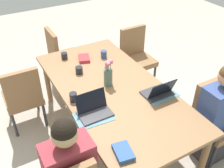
# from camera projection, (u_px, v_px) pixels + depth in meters

# --- Properties ---
(ground_plane) EXTENTS (10.00, 10.00, 0.00)m
(ground_plane) POSITION_uv_depth(u_px,v_px,m) (112.00, 133.00, 3.35)
(ground_plane) COLOR #B2A899
(dining_table) EXTENTS (2.23, 1.10, 0.73)m
(dining_table) POSITION_uv_depth(u_px,v_px,m) (112.00, 92.00, 2.97)
(dining_table) COLOR olive
(dining_table) RESTS_ON ground_plane
(chair_far_left_near) EXTENTS (0.44, 0.44, 0.90)m
(chair_far_left_near) POSITION_uv_depth(u_px,v_px,m) (214.00, 115.00, 2.89)
(chair_far_left_near) COLOR olive
(chair_far_left_near) RESTS_ON ground_plane
(person_far_left_near) EXTENTS (0.36, 0.40, 1.19)m
(person_far_left_near) POSITION_uv_depth(u_px,v_px,m) (215.00, 119.00, 2.80)
(person_far_left_near) COLOR #2D2D33
(person_far_left_near) RESTS_ON ground_plane
(chair_far_left_far) EXTENTS (0.44, 0.44, 0.90)m
(chair_far_left_far) POSITION_uv_depth(u_px,v_px,m) (136.00, 54.00, 4.03)
(chair_far_left_far) COLOR olive
(chair_far_left_far) RESTS_ON ground_plane
(chair_near_right_near) EXTENTS (0.44, 0.44, 0.90)m
(chair_near_right_near) POSITION_uv_depth(u_px,v_px,m) (23.00, 95.00, 3.18)
(chair_near_right_near) COLOR olive
(chair_near_right_near) RESTS_ON ground_plane
(chair_head_left_right_mid) EXTENTS (0.44, 0.44, 0.90)m
(chair_head_left_right_mid) POSITION_uv_depth(u_px,v_px,m) (61.00, 54.00, 4.03)
(chair_head_left_right_mid) COLOR olive
(chair_head_left_right_mid) RESTS_ON ground_plane
(flower_vase) EXTENTS (0.10, 0.11, 0.32)m
(flower_vase) POSITION_uv_depth(u_px,v_px,m) (108.00, 74.00, 2.89)
(flower_vase) COLOR #4C6B60
(flower_vase) RESTS_ON dining_table
(placemat_far_left_near) EXTENTS (0.26, 0.36, 0.00)m
(placemat_far_left_near) POSITION_uv_depth(u_px,v_px,m) (160.00, 94.00, 2.83)
(placemat_far_left_near) COLOR slate
(placemat_far_left_near) RESTS_ON dining_table
(placemat_near_left_mid) EXTENTS (0.28, 0.38, 0.00)m
(placemat_near_left_mid) POSITION_uv_depth(u_px,v_px,m) (94.00, 117.00, 2.54)
(placemat_near_left_mid) COLOR slate
(placemat_near_left_mid) RESTS_ON dining_table
(laptop_far_left_near) EXTENTS (0.22, 0.32, 0.21)m
(laptop_far_left_near) POSITION_uv_depth(u_px,v_px,m) (159.00, 92.00, 2.80)
(laptop_far_left_near) COLOR #38383D
(laptop_far_left_near) RESTS_ON dining_table
(laptop_near_left_mid) EXTENTS (0.22, 0.32, 0.21)m
(laptop_near_left_mid) POSITION_uv_depth(u_px,v_px,m) (94.00, 110.00, 2.56)
(laptop_near_left_mid) COLOR #38383D
(laptop_near_left_mid) RESTS_ON dining_table
(coffee_mug_near_left) EXTENTS (0.09, 0.09, 0.09)m
(coffee_mug_near_left) POSITION_uv_depth(u_px,v_px,m) (79.00, 70.00, 3.15)
(coffee_mug_near_left) COLOR #232328
(coffee_mug_near_left) RESTS_ON dining_table
(coffee_mug_near_right) EXTENTS (0.08, 0.08, 0.10)m
(coffee_mug_near_right) POSITION_uv_depth(u_px,v_px,m) (73.00, 97.00, 2.71)
(coffee_mug_near_right) COLOR #232328
(coffee_mug_near_right) RESTS_ON dining_table
(coffee_mug_centre_left) EXTENTS (0.08, 0.08, 0.10)m
(coffee_mug_centre_left) POSITION_uv_depth(u_px,v_px,m) (104.00, 54.00, 3.46)
(coffee_mug_centre_left) COLOR #33477A
(coffee_mug_centre_left) RESTS_ON dining_table
(coffee_mug_centre_right) EXTENTS (0.08, 0.08, 0.08)m
(coffee_mug_centre_right) POSITION_uv_depth(u_px,v_px,m) (64.00, 56.00, 3.44)
(coffee_mug_centre_right) COLOR #232328
(coffee_mug_centre_right) RESTS_ON dining_table
(book_red_cover) EXTENTS (0.22, 0.17, 0.04)m
(book_red_cover) POSITION_uv_depth(u_px,v_px,m) (123.00, 152.00, 2.16)
(book_red_cover) COLOR #335693
(book_red_cover) RESTS_ON dining_table
(book_blue_cover) EXTENTS (0.23, 0.20, 0.04)m
(book_blue_cover) POSITION_uv_depth(u_px,v_px,m) (84.00, 58.00, 3.43)
(book_blue_cover) COLOR #B73338
(book_blue_cover) RESTS_ON dining_table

